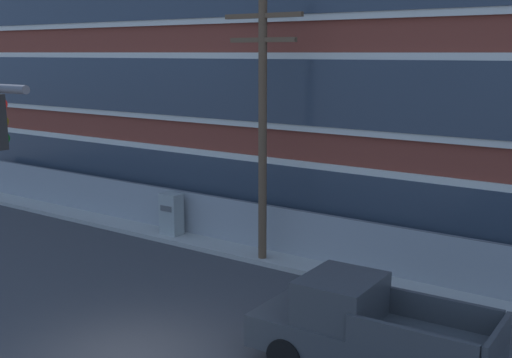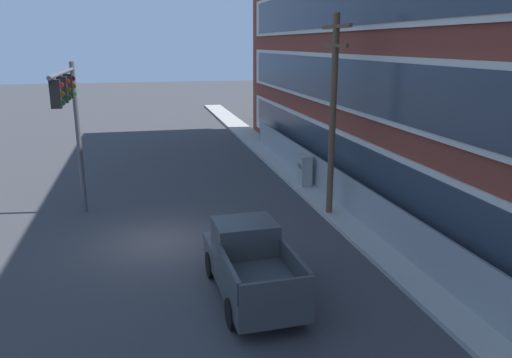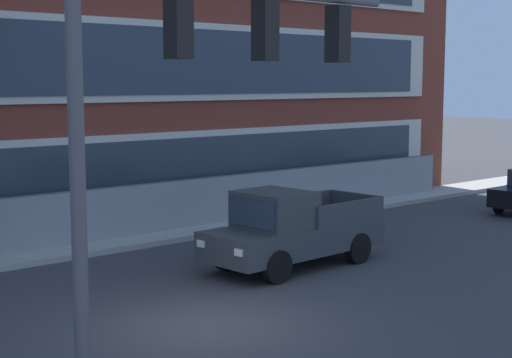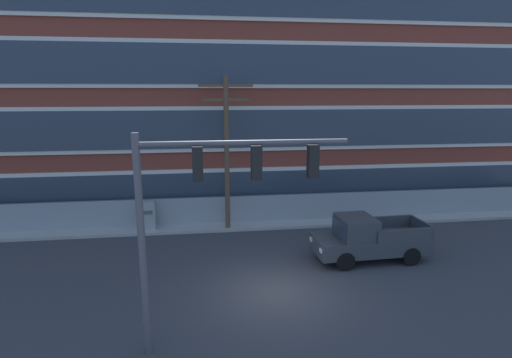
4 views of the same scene
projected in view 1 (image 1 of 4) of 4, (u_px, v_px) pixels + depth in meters
name	position (u px, v px, depth m)	size (l,w,h in m)	color
ground_plane	(126.00, 358.00, 13.97)	(160.00, 160.00, 0.00)	#38383A
sidewalk_building_side	(308.00, 263.00, 20.04)	(80.00, 1.83, 0.16)	#9E9B93
chain_link_fence	(324.00, 240.00, 19.82)	(35.17, 0.06, 1.68)	gray
pickup_truck_dark_grey	(366.00, 332.00, 13.07)	(5.09, 2.16, 2.01)	#383A3D
utility_pole_near_corner	(263.00, 119.00, 19.46)	(2.74, 0.26, 8.11)	brown
electrical_cabinet	(171.00, 216.00, 22.83)	(0.75, 0.55, 1.64)	#939993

